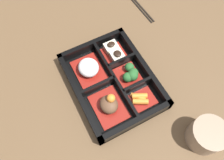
# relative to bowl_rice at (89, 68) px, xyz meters

# --- Properties ---
(ground_plane) EXTENTS (3.00, 3.00, 0.00)m
(ground_plane) POSITION_rel_bowl_rice_xyz_m (-0.06, -0.04, -0.03)
(ground_plane) COLOR brown
(bento_base) EXTENTS (0.28, 0.22, 0.01)m
(bento_base) POSITION_rel_bowl_rice_xyz_m (-0.06, -0.04, -0.02)
(bento_base) COLOR black
(bento_base) RESTS_ON ground_plane
(bento_rim) EXTENTS (0.28, 0.22, 0.04)m
(bento_rim) POSITION_rel_bowl_rice_xyz_m (-0.06, -0.05, -0.01)
(bento_rim) COLOR black
(bento_rim) RESTS_ON ground_plane
(bowl_stew) EXTENTS (0.11, 0.08, 0.05)m
(bowl_stew) POSITION_rel_bowl_rice_xyz_m (-0.13, -0.00, -0.00)
(bowl_stew) COLOR maroon
(bowl_stew) RESTS_ON bento_base
(bowl_rice) EXTENTS (0.11, 0.08, 0.04)m
(bowl_rice) POSITION_rel_bowl_rice_xyz_m (0.00, 0.00, 0.00)
(bowl_rice) COLOR maroon
(bowl_rice) RESTS_ON bento_base
(bowl_carrots) EXTENTS (0.06, 0.07, 0.02)m
(bowl_carrots) POSITION_rel_bowl_rice_xyz_m (-0.15, -0.09, -0.01)
(bowl_carrots) COLOR maroon
(bowl_carrots) RESTS_ON bento_base
(bowl_greens) EXTENTS (0.07, 0.07, 0.04)m
(bowl_greens) POSITION_rel_bowl_rice_xyz_m (-0.07, -0.10, -0.00)
(bowl_greens) COLOR maroon
(bowl_greens) RESTS_ON bento_base
(bowl_tofu) EXTENTS (0.08, 0.07, 0.04)m
(bowl_tofu) POSITION_rel_bowl_rice_xyz_m (0.02, -0.09, -0.00)
(bowl_tofu) COLOR maroon
(bowl_tofu) RESTS_ON bento_base
(tea_cup) EXTENTS (0.09, 0.09, 0.07)m
(tea_cup) POSITION_rel_bowl_rice_xyz_m (-0.31, -0.18, 0.01)
(tea_cup) COLOR gray
(tea_cup) RESTS_ON ground_plane
(chopsticks) EXTENTS (0.23, 0.03, 0.01)m
(chopsticks) POSITION_rel_bowl_rice_xyz_m (0.19, -0.27, -0.03)
(chopsticks) COLOR black
(chopsticks) RESTS_ON ground_plane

